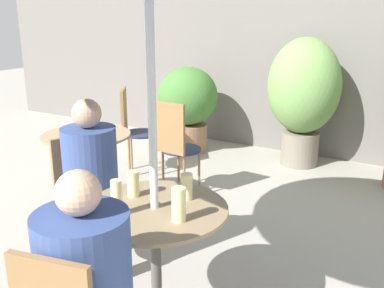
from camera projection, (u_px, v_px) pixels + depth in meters
The scene contains 14 objects.
storefront_wall at pixel (311, 31), 5.26m from camera, with size 10.00×0.06×3.00m.
cafe_table_near at pixel (155, 234), 2.44m from camera, with size 0.79×0.79×0.74m.
cafe_table_far at pixel (87, 153), 3.85m from camera, with size 0.75×0.75×0.74m.
bistro_chair_0 at pixel (83, 192), 3.04m from camera, with size 0.43×0.41×0.95m.
bistro_chair_2 at pixel (175, 141), 4.22m from camera, with size 0.39×0.40×0.95m.
bistro_chair_3 at pixel (132, 124), 4.84m from camera, with size 0.44×0.43×0.95m.
seated_person_0 at pixel (92, 175), 2.89m from camera, with size 0.41×0.39×1.23m.
seated_person_1 at pixel (88, 283), 1.80m from camera, with size 0.38×0.42×1.19m.
beer_glass_0 at pixel (117, 198), 2.28m from camera, with size 0.06×0.06×0.19m.
beer_glass_1 at pixel (179, 204), 2.22m from camera, with size 0.07×0.07×0.18m.
beer_glass_2 at pixel (187, 187), 2.49m from camera, with size 0.07×0.07×0.15m.
beer_glass_3 at pixel (133, 184), 2.53m from camera, with size 0.07×0.07×0.15m.
potted_plant_0 at pixel (188, 103), 5.64m from camera, with size 0.75×0.75×1.07m.
potted_plant_1 at pixel (304, 92), 5.04m from camera, with size 0.82×0.82×1.46m.
Camera 1 is at (1.51, -1.55, 1.76)m, focal length 42.00 mm.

